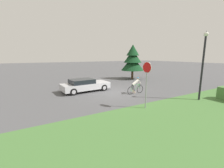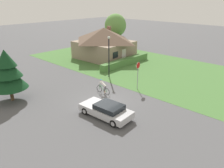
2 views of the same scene
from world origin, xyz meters
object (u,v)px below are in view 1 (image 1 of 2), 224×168
sedan_left_lane (85,85)px  stop_sign (147,76)px  conifer_tall_near (133,59)px  cyclist (135,86)px  street_lamp (203,59)px

sedan_left_lane → stop_sign: size_ratio=1.55×
stop_sign → conifer_tall_near: conifer_tall_near is taller
sedan_left_lane → stop_sign: stop_sign is taller
cyclist → stop_sign: size_ratio=0.60×
stop_sign → sedan_left_lane: bearing=9.3°
stop_sign → conifer_tall_near: (-10.34, 7.01, 0.74)m
conifer_tall_near → stop_sign: bearing=-34.1°
stop_sign → conifer_tall_near: 12.52m
sedan_left_lane → conifer_tall_near: (-3.90, 8.72, 2.22)m
cyclist → stop_sign: bearing=-121.0°
conifer_tall_near → cyclist: bearing=-36.2°
stop_sign → conifer_tall_near: size_ratio=0.60×
cyclist → conifer_tall_near: size_ratio=0.37×
cyclist → street_lamp: 5.54m
sedan_left_lane → street_lamp: 10.02m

